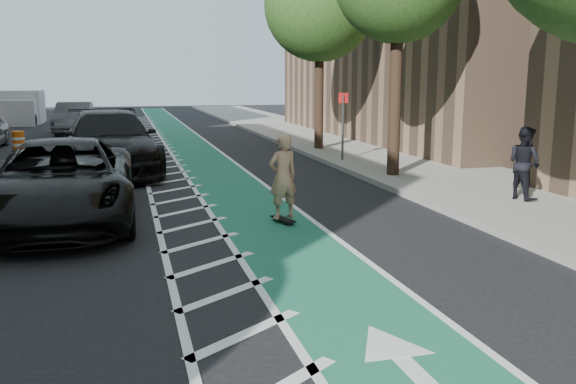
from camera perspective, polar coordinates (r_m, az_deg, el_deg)
name	(u,v)px	position (r m, az deg, el deg)	size (l,w,h in m)	color
ground	(115,305)	(8.57, -15.91, -10.12)	(120.00, 120.00, 0.00)	black
bike_lane	(221,178)	(18.49, -6.24, 1.30)	(2.00, 90.00, 0.01)	#1B5F45
buffer_strip	(171,180)	(18.32, -10.88, 1.09)	(1.40, 90.00, 0.01)	silver
sidewalk_right	(418,168)	(20.48, 12.03, 2.23)	(5.00, 90.00, 0.15)	gray
curb_right	(348,170)	(19.50, 5.60, 2.02)	(0.12, 90.00, 0.16)	gray
tree_r_d	(317,7)	(25.38, 2.75, 16.92)	(4.20, 4.20, 7.90)	#382619
sign_post	(343,126)	(21.41, 5.16, 6.21)	(0.35, 0.08, 2.47)	#4C4C4C
skateboard	(283,219)	(12.71, -0.48, -2.56)	(0.39, 0.76, 0.10)	black
skateboarder	(283,177)	(12.54, -0.48, 1.46)	(0.64, 0.42, 1.77)	tan
suv_near	(62,182)	(13.44, -20.40, 0.90)	(2.87, 6.21, 1.73)	black
suv_far	(110,142)	(20.22, -16.35, 4.51)	(2.74, 6.75, 1.96)	black
car_grey	(74,118)	(35.50, -19.36, 6.57)	(1.78, 5.10, 1.68)	#58585D
pedestrian	(524,163)	(15.37, 21.24, 2.54)	(0.84, 0.65, 1.72)	black
box_truck	(22,109)	(44.06, -23.62, 7.16)	(2.40, 5.21, 2.16)	silver
barrel_b	(49,172)	(17.84, -21.44, 1.72)	(0.69, 0.69, 0.95)	#E5440C
barrel_c	(19,142)	(27.49, -23.90, 4.31)	(0.61, 0.61, 0.83)	#E1560B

